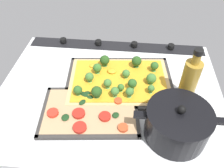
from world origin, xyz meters
The scene contains 8 objects.
ground_plane centered at (0.00, 0.00, -1.50)cm, with size 81.52×63.65×3.00cm, color silver.
stove_control_panel centered at (0.00, -28.33, 0.55)cm, with size 78.26×7.00×2.60cm.
baking_tray_front centered at (-3.28, -4.41, 0.36)cm, with size 42.13×31.37×1.30cm.
broccoli_pizza centered at (-3.19, -4.10, 2.11)cm, with size 39.51×28.75×6.15cm.
baking_tray_back centered at (5.33, 10.91, 0.38)cm, with size 34.06×24.58×1.30cm.
veggie_pizza_back centered at (5.38, 11.30, 1.11)cm, with size 31.42×21.94×1.90cm.
cooking_pot centered at (-21.74, 16.62, 5.26)cm, with size 25.84×19.01×12.81cm.
oil_bottle centered at (-26.57, 1.38, 8.67)cm, with size 5.59×5.59×21.05cm.
Camera 1 is at (-6.75, 58.07, 59.56)cm, focal length 36.43 mm.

